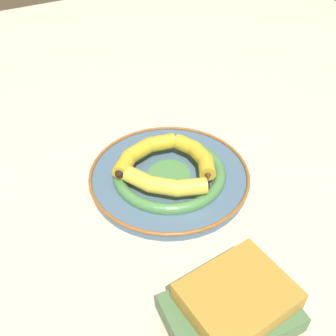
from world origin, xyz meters
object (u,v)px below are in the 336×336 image
Objects in this scene: banana_c at (198,156)px; banana_a at (143,152)px; banana_b at (163,184)px; decorative_bowl at (168,175)px; book_stack at (234,310)px.

banana_a is at bearing 54.90° from banana_c.
decorative_bowl is at bearing 94.37° from banana_b.
banana_c is at bearing 127.57° from banana_a.
decorative_bowl is 0.09m from banana_b.
banana_c is at bearing 69.12° from book_stack.
banana_c is at bearing 167.74° from decorative_bowl.
banana_b is 0.92× the size of banana_c.
banana_a and banana_b have the same top height.
banana_a reaches higher than decorative_bowl.
book_stack reaches higher than banana_c.
decorative_bowl is 2.39× the size of banana_b.
book_stack is at bearing 75.94° from decorative_bowl.
book_stack is (0.09, 0.37, 0.03)m from decorative_bowl.
banana_b and banana_c have the same top height.
book_stack reaches higher than decorative_bowl.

